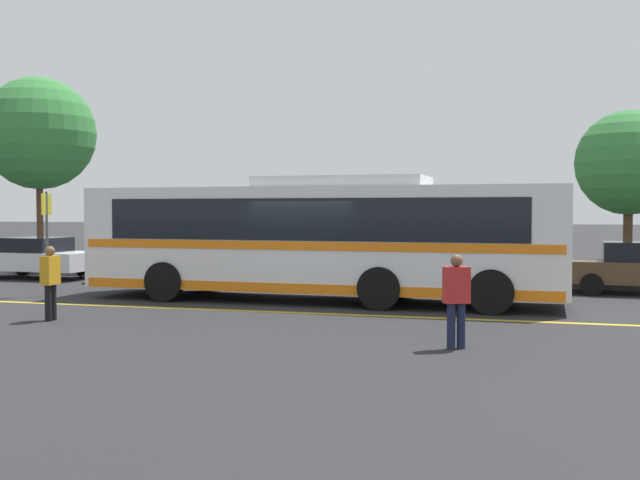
# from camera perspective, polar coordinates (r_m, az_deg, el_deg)

# --- Properties ---
(ground_plane) EXTENTS (220.00, 220.00, 0.00)m
(ground_plane) POSITION_cam_1_polar(r_m,az_deg,el_deg) (18.50, -0.76, -4.82)
(ground_plane) COLOR #262628
(lane_strip_0) EXTENTS (31.94, 0.20, 0.01)m
(lane_strip_0) POSITION_cam_1_polar(r_m,az_deg,el_deg) (16.78, -1.99, -5.55)
(lane_strip_0) COLOR gold
(lane_strip_0) RESTS_ON ground_plane
(curb_strip) EXTENTS (39.94, 0.36, 0.15)m
(curb_strip) POSITION_cam_1_polar(r_m,az_deg,el_deg) (23.56, 3.12, -3.11)
(curb_strip) COLOR #99999E
(curb_strip) RESTS_ON ground_plane
(transit_bus) EXTENTS (12.32, 2.99, 3.11)m
(transit_bus) POSITION_cam_1_polar(r_m,az_deg,el_deg) (18.74, 0.04, 0.27)
(transit_bus) COLOR silver
(transit_bus) RESTS_ON ground_plane
(parked_car_0) EXTENTS (4.20, 2.15, 1.38)m
(parked_car_0) POSITION_cam_1_polar(r_m,az_deg,el_deg) (26.83, -20.83, -1.25)
(parked_car_0) COLOR silver
(parked_car_0) RESTS_ON ground_plane
(parked_car_1) EXTENTS (4.26, 2.11, 1.48)m
(parked_car_1) POSITION_cam_1_polar(r_m,az_deg,el_deg) (23.67, -9.10, -1.50)
(parked_car_1) COLOR navy
(parked_car_1) RESTS_ON ground_plane
(parked_car_2) EXTENTS (4.92, 1.96, 1.31)m
(parked_car_2) POSITION_cam_1_polar(r_m,az_deg,el_deg) (21.88, 6.72, -1.97)
(parked_car_2) COLOR olive
(parked_car_2) RESTS_ON ground_plane
(parked_car_3) EXTENTS (4.03, 1.94, 1.43)m
(parked_car_3) POSITION_cam_1_polar(r_m,az_deg,el_deg) (22.14, 23.07, -1.98)
(parked_car_3) COLOR #4C3823
(parked_car_3) RESTS_ON ground_plane
(pedestrian_0) EXTENTS (0.47, 0.36, 1.56)m
(pedestrian_0) POSITION_cam_1_polar(r_m,az_deg,el_deg) (12.55, 10.35, -4.20)
(pedestrian_0) COLOR #191E38
(pedestrian_0) RESTS_ON ground_plane
(pedestrian_1) EXTENTS (0.24, 0.43, 1.55)m
(pedestrian_1) POSITION_cam_1_polar(r_m,az_deg,el_deg) (16.46, -19.86, -2.79)
(pedestrian_1) COLOR black
(pedestrian_1) RESTS_ON ground_plane
(bus_stop_sign) EXTENTS (0.07, 0.40, 2.78)m
(bus_stop_sign) POSITION_cam_1_polar(r_m,az_deg,el_deg) (21.09, -20.10, 0.65)
(bus_stop_sign) COLOR #59595E
(bus_stop_sign) RESTS_ON ground_plane
(tree_0) EXTENTS (3.23, 3.23, 5.37)m
(tree_0) POSITION_cam_1_polar(r_m,az_deg,el_deg) (25.05, 22.48, 5.44)
(tree_0) COLOR #513823
(tree_0) RESTS_ON ground_plane
(tree_1) EXTENTS (4.76, 4.76, 7.94)m
(tree_1) POSITION_cam_1_polar(r_m,az_deg,el_deg) (34.30, -20.64, 7.59)
(tree_1) COLOR #513823
(tree_1) RESTS_ON ground_plane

